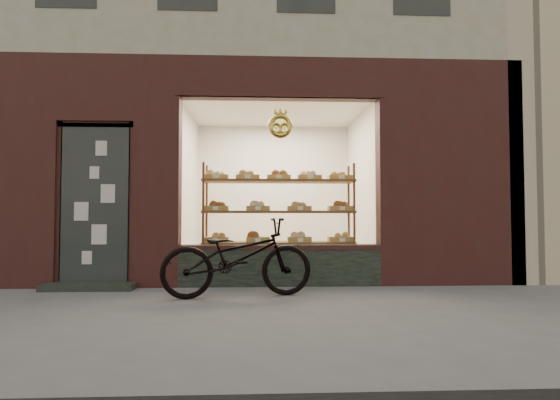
{
  "coord_description": "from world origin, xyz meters",
  "views": [
    {
      "loc": [
        0.18,
        -3.8,
        0.93
      ],
      "look_at": [
        0.44,
        2.0,
        1.15
      ],
      "focal_mm": 28.0,
      "sensor_mm": 36.0,
      "label": 1
    }
  ],
  "objects": [
    {
      "name": "ground",
      "position": [
        0.0,
        0.0,
        0.0
      ],
      "size": [
        90.0,
        90.0,
        0.0
      ],
      "primitive_type": "plane",
      "color": "slate"
    },
    {
      "name": "bicycle",
      "position": [
        -0.08,
        1.3,
        0.46
      ],
      "size": [
        1.83,
        0.92,
        0.92
      ],
      "primitive_type": "imported",
      "rotation": [
        0.0,
        0.0,
        1.75
      ],
      "color": "black",
      "rests_on": "ground"
    },
    {
      "name": "display_shelf",
      "position": [
        0.45,
        2.55,
        0.88
      ],
      "size": [
        2.2,
        0.45,
        1.7
      ],
      "color": "brown",
      "rests_on": "ground"
    }
  ]
}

